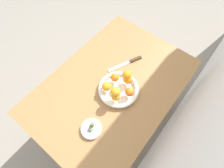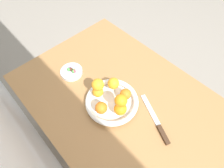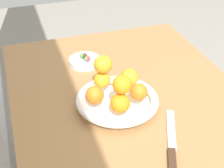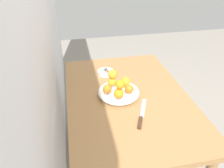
{
  "view_description": "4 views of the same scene",
  "coord_description": "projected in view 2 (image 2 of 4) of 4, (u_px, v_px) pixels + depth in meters",
  "views": [
    {
      "loc": [
        0.42,
        0.34,
        1.75
      ],
      "look_at": [
        0.04,
        0.03,
        0.85
      ],
      "focal_mm": 28.0,
      "sensor_mm": 36.0,
      "label": 1
    },
    {
      "loc": [
        -0.29,
        0.34,
        1.51
      ],
      "look_at": [
        0.03,
        0.04,
        0.88
      ],
      "focal_mm": 28.0,
      "sensor_mm": 36.0,
      "label": 2
    },
    {
      "loc": [
        -0.81,
        0.34,
        1.4
      ],
      "look_at": [
        -0.03,
        0.09,
        0.86
      ],
      "focal_mm": 55.0,
      "sensor_mm": 36.0,
      "label": 3
    },
    {
      "loc": [
        -1.09,
        0.32,
        1.55
      ],
      "look_at": [
        0.05,
        0.09,
        0.81
      ],
      "focal_mm": 35.0,
      "sensor_mm": 36.0,
      "label": 4
    }
  ],
  "objects": [
    {
      "name": "ground_plane",
      "position": [
        117.0,
        141.0,
        1.5
      ],
      "size": [
        6.0,
        6.0,
        0.0
      ],
      "primitive_type": "plane",
      "color": "gray"
    },
    {
      "name": "fruit_bowl",
      "position": [
        112.0,
        101.0,
        0.85
      ],
      "size": [
        0.26,
        0.26,
        0.04
      ],
      "color": "white",
      "rests_on": "dining_table"
    },
    {
      "name": "candy_ball_3",
      "position": [
        74.0,
        70.0,
        0.95
      ],
      "size": [
        0.02,
        0.02,
        0.02
      ],
      "primitive_type": "sphere",
      "color": "#4C9947",
      "rests_on": "candy_dish"
    },
    {
      "name": "orange_5",
      "position": [
        121.0,
        101.0,
        0.74
      ],
      "size": [
        0.06,
        0.06,
        0.06
      ],
      "primitive_type": "sphere",
      "color": "orange",
      "rests_on": "orange_3"
    },
    {
      "name": "candy_ball_2",
      "position": [
        74.0,
        71.0,
        0.95
      ],
      "size": [
        0.02,
        0.02,
        0.02
      ],
      "primitive_type": "sphere",
      "color": "#C6384C",
      "rests_on": "candy_dish"
    },
    {
      "name": "dining_table",
      "position": [
        121.0,
        106.0,
        0.96
      ],
      "size": [
        1.1,
        0.76,
        0.74
      ],
      "color": "#9E7042",
      "rests_on": "ground_plane"
    },
    {
      "name": "candy_ball_4",
      "position": [
        69.0,
        69.0,
        0.95
      ],
      "size": [
        0.02,
        0.02,
        0.02
      ],
      "primitive_type": "sphere",
      "color": "#4C9947",
      "rests_on": "candy_dish"
    },
    {
      "name": "orange_2",
      "position": [
        101.0,
        108.0,
        0.78
      ],
      "size": [
        0.06,
        0.06,
        0.06
      ],
      "primitive_type": "sphere",
      "color": "orange",
      "rests_on": "fruit_bowl"
    },
    {
      "name": "orange_4",
      "position": [
        126.0,
        94.0,
        0.82
      ],
      "size": [
        0.05,
        0.05,
        0.05
      ],
      "primitive_type": "sphere",
      "color": "orange",
      "rests_on": "fruit_bowl"
    },
    {
      "name": "candy_ball_1",
      "position": [
        71.0,
        69.0,
        0.95
      ],
      "size": [
        0.02,
        0.02,
        0.02
      ],
      "primitive_type": "sphere",
      "color": "#472819",
      "rests_on": "candy_dish"
    },
    {
      "name": "knife",
      "position": [
        157.0,
        122.0,
        0.81
      ],
      "size": [
        0.25,
        0.12,
        0.01
      ],
      "color": "#3F2819",
      "rests_on": "dining_table"
    },
    {
      "name": "orange_0",
      "position": [
        113.0,
        83.0,
        0.85
      ],
      "size": [
        0.06,
        0.06,
        0.06
      ],
      "primitive_type": "sphere",
      "color": "orange",
      "rests_on": "fruit_bowl"
    },
    {
      "name": "orange_6",
      "position": [
        98.0,
        85.0,
        0.78
      ],
      "size": [
        0.06,
        0.06,
        0.06
      ],
      "primitive_type": "sphere",
      "color": "orange",
      "rests_on": "orange_1"
    },
    {
      "name": "candy_ball_5",
      "position": [
        74.0,
        71.0,
        0.94
      ],
      "size": [
        0.02,
        0.02,
        0.02
      ],
      "primitive_type": "sphere",
      "color": "#4C9947",
      "rests_on": "candy_dish"
    },
    {
      "name": "orange_1",
      "position": [
        98.0,
        92.0,
        0.83
      ],
      "size": [
        0.05,
        0.05,
        0.05
      ],
      "primitive_type": "sphere",
      "color": "orange",
      "rests_on": "fruit_bowl"
    },
    {
      "name": "candy_ball_0",
      "position": [
        70.0,
        68.0,
        0.96
      ],
      "size": [
        0.02,
        0.02,
        0.02
      ],
      "primitive_type": "sphere",
      "color": "#8C4C99",
      "rests_on": "candy_dish"
    },
    {
      "name": "orange_3",
      "position": [
        120.0,
        109.0,
        0.78
      ],
      "size": [
        0.06,
        0.06,
        0.06
      ],
      "primitive_type": "sphere",
      "color": "orange",
      "rests_on": "fruit_bowl"
    },
    {
      "name": "candy_dish",
      "position": [
        72.0,
        72.0,
        0.97
      ],
      "size": [
        0.12,
        0.12,
        0.02
      ],
      "primitive_type": "cylinder",
      "color": "silver",
      "rests_on": "dining_table"
    }
  ]
}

